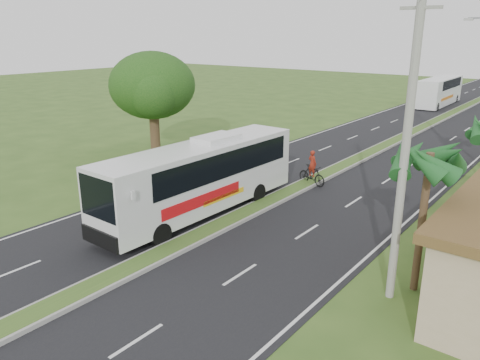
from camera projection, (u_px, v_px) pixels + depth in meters
The scene contains 11 objects.
ground at pixel (174, 250), 19.65m from camera, with size 180.00×180.00×0.00m, color #35531E.
road_asphalt at pixel (367, 155), 34.72m from camera, with size 14.00×160.00×0.02m, color black.
median_strip at pixel (367, 154), 34.70m from camera, with size 1.20×160.00×0.18m.
lane_edge_left at pixel (290, 143), 38.64m from camera, with size 0.12×160.00×0.01m, color silver.
lane_edge_right at pixel (464, 171), 30.82m from camera, with size 0.12×160.00×0.01m, color silver.
palm_verge_a at pixel (430, 160), 15.23m from camera, with size 2.40×2.40×5.45m.
shade_tree at pixel (151, 88), 32.75m from camera, with size 6.30×6.00×7.54m.
utility_pole_a at pixel (407, 135), 14.48m from camera, with size 1.60×0.28×11.00m.
coach_bus_main at pixel (202, 174), 22.91m from camera, with size 2.72×11.91×3.83m.
coach_bus_far at pixel (440, 90), 58.01m from camera, with size 2.69×11.59×3.36m.
motorcyclist at pixel (312, 173), 27.77m from camera, with size 2.08×1.00×2.12m.
Camera 1 is at (13.11, -12.42, 8.72)m, focal length 35.00 mm.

